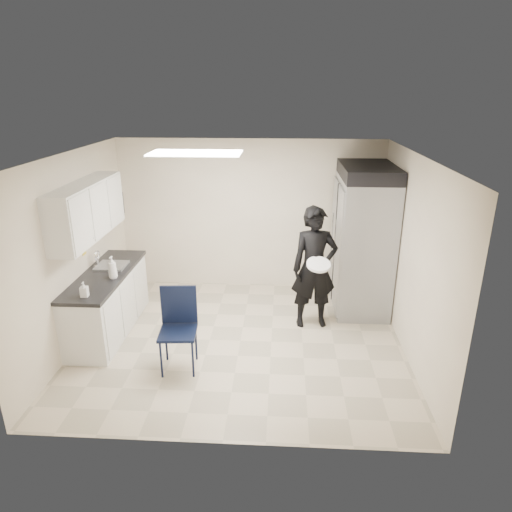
# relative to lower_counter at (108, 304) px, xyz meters

# --- Properties ---
(floor) EXTENTS (4.50, 4.50, 0.00)m
(floor) POSITION_rel_lower_counter_xyz_m (1.95, -0.20, -0.43)
(floor) COLOR #BAAB92
(floor) RESTS_ON ground
(ceiling) EXTENTS (4.50, 4.50, 0.00)m
(ceiling) POSITION_rel_lower_counter_xyz_m (1.95, -0.20, 2.17)
(ceiling) COLOR silver
(ceiling) RESTS_ON back_wall
(back_wall) EXTENTS (4.50, 0.00, 4.50)m
(back_wall) POSITION_rel_lower_counter_xyz_m (1.95, 1.80, 0.87)
(back_wall) COLOR beige
(back_wall) RESTS_ON floor
(left_wall) EXTENTS (0.00, 4.00, 4.00)m
(left_wall) POSITION_rel_lower_counter_xyz_m (-0.30, -0.20, 0.87)
(left_wall) COLOR beige
(left_wall) RESTS_ON floor
(right_wall) EXTENTS (0.00, 4.00, 4.00)m
(right_wall) POSITION_rel_lower_counter_xyz_m (4.20, -0.20, 0.87)
(right_wall) COLOR beige
(right_wall) RESTS_ON floor
(ceiling_panel) EXTENTS (1.20, 0.60, 0.02)m
(ceiling_panel) POSITION_rel_lower_counter_xyz_m (1.35, 0.20, 2.14)
(ceiling_panel) COLOR white
(ceiling_panel) RESTS_ON ceiling
(lower_counter) EXTENTS (0.60, 1.90, 0.86)m
(lower_counter) POSITION_rel_lower_counter_xyz_m (0.00, 0.00, 0.00)
(lower_counter) COLOR silver
(lower_counter) RESTS_ON floor
(countertop) EXTENTS (0.64, 1.95, 0.05)m
(countertop) POSITION_rel_lower_counter_xyz_m (0.00, 0.00, 0.46)
(countertop) COLOR black
(countertop) RESTS_ON lower_counter
(sink) EXTENTS (0.42, 0.40, 0.14)m
(sink) POSITION_rel_lower_counter_xyz_m (0.02, 0.25, 0.44)
(sink) COLOR gray
(sink) RESTS_ON countertop
(faucet) EXTENTS (0.02, 0.02, 0.24)m
(faucet) POSITION_rel_lower_counter_xyz_m (-0.18, 0.25, 0.59)
(faucet) COLOR silver
(faucet) RESTS_ON countertop
(upper_cabinets) EXTENTS (0.35, 1.80, 0.75)m
(upper_cabinets) POSITION_rel_lower_counter_xyz_m (-0.13, 0.00, 1.40)
(upper_cabinets) COLOR silver
(upper_cabinets) RESTS_ON left_wall
(towel_dispenser) EXTENTS (0.22, 0.30, 0.35)m
(towel_dispenser) POSITION_rel_lower_counter_xyz_m (-0.19, 1.15, 1.19)
(towel_dispenser) COLOR black
(towel_dispenser) RESTS_ON left_wall
(notice_sticker_left) EXTENTS (0.00, 0.12, 0.07)m
(notice_sticker_left) POSITION_rel_lower_counter_xyz_m (-0.29, -0.10, 0.79)
(notice_sticker_left) COLOR yellow
(notice_sticker_left) RESTS_ON left_wall
(notice_sticker_right) EXTENTS (0.00, 0.12, 0.07)m
(notice_sticker_right) POSITION_rel_lower_counter_xyz_m (-0.29, 0.10, 0.75)
(notice_sticker_right) COLOR yellow
(notice_sticker_right) RESTS_ON left_wall
(commercial_fridge) EXTENTS (0.80, 1.35, 2.10)m
(commercial_fridge) POSITION_rel_lower_counter_xyz_m (3.78, 1.07, 0.62)
(commercial_fridge) COLOR gray
(commercial_fridge) RESTS_ON floor
(fridge_compressor) EXTENTS (0.80, 1.35, 0.20)m
(fridge_compressor) POSITION_rel_lower_counter_xyz_m (3.78, 1.07, 1.77)
(fridge_compressor) COLOR black
(fridge_compressor) RESTS_ON commercial_fridge
(folding_chair) EXTENTS (0.49, 0.49, 1.03)m
(folding_chair) POSITION_rel_lower_counter_xyz_m (1.24, -0.91, 0.08)
(folding_chair) COLOR black
(folding_chair) RESTS_ON floor
(man_tuxedo) EXTENTS (0.73, 0.54, 1.83)m
(man_tuxedo) POSITION_rel_lower_counter_xyz_m (2.99, 0.36, 0.48)
(man_tuxedo) COLOR black
(man_tuxedo) RESTS_ON floor
(bucket_lid) EXTENTS (0.38, 0.38, 0.04)m
(bucket_lid) POSITION_rel_lower_counter_xyz_m (3.03, 0.12, 0.64)
(bucket_lid) COLOR silver
(bucket_lid) RESTS_ON man_tuxedo
(soap_bottle_a) EXTENTS (0.13, 0.13, 0.31)m
(soap_bottle_a) POSITION_rel_lower_counter_xyz_m (0.20, -0.16, 0.64)
(soap_bottle_a) COLOR white
(soap_bottle_a) RESTS_ON countertop
(soap_bottle_b) EXTENTS (0.10, 0.10, 0.20)m
(soap_bottle_b) POSITION_rel_lower_counter_xyz_m (0.05, -0.77, 0.58)
(soap_bottle_b) COLOR #B1B4BD
(soap_bottle_b) RESTS_ON countertop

